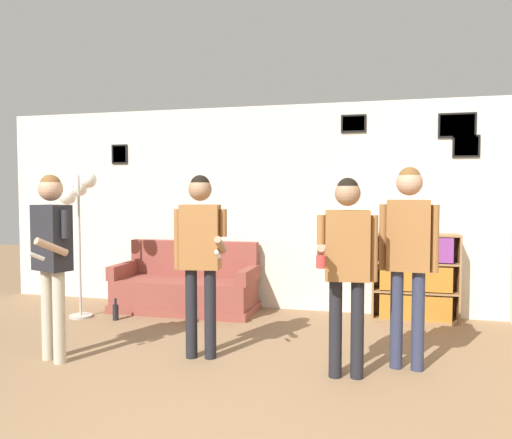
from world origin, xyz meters
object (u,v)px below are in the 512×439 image
at_px(couch, 186,288).
at_px(floor_lamp, 79,202).
at_px(person_spectator_near_bookshelf, 408,244).
at_px(person_player_foreground_left, 52,247).
at_px(person_player_foreground_center, 200,246).
at_px(bottle_on_floor, 116,312).
at_px(drinking_cup, 401,229).
at_px(person_watcher_holding_cup, 347,256).
at_px(bookshelf, 415,277).

height_order(couch, floor_lamp, floor_lamp).
distance_m(floor_lamp, person_spectator_near_bookshelf, 3.97).
xyz_separation_m(floor_lamp, person_player_foreground_left, (0.70, -1.49, -0.37)).
xyz_separation_m(person_player_foreground_center, person_spectator_near_bookshelf, (1.86, 0.16, 0.04)).
relative_size(person_player_foreground_left, bottle_on_floor, 6.41).
xyz_separation_m(couch, floor_lamp, (-1.13, -0.67, 1.14)).
relative_size(couch, floor_lamp, 1.03).
bearing_deg(floor_lamp, person_player_foreground_center, -28.58).
bearing_deg(bottle_on_floor, floor_lamp, 177.92).
distance_m(person_player_foreground_center, drinking_cup, 2.70).
distance_m(couch, person_spectator_near_bookshelf, 3.25).
relative_size(couch, person_player_foreground_left, 1.09).
distance_m(person_player_foreground_center, person_watcher_holding_cup, 1.37).
bearing_deg(person_player_foreground_left, bottle_on_floor, 98.17).
bearing_deg(floor_lamp, person_watcher_holding_cup, -20.62).
xyz_separation_m(floor_lamp, bottle_on_floor, (0.49, -0.02, -1.33)).
xyz_separation_m(floor_lamp, person_spectator_near_bookshelf, (3.85, -0.92, -0.33)).
bearing_deg(bookshelf, floor_lamp, -167.85).
xyz_separation_m(person_player_foreground_left, drinking_cup, (3.15, 2.36, 0.05)).
height_order(person_player_foreground_center, person_watcher_holding_cup, person_player_foreground_center).
height_order(floor_lamp, person_player_foreground_center, floor_lamp).
height_order(person_player_foreground_left, person_watcher_holding_cup, person_player_foreground_left).
height_order(bookshelf, person_watcher_holding_cup, person_watcher_holding_cup).
distance_m(bookshelf, person_player_foreground_left, 4.11).
bearing_deg(person_player_foreground_center, person_player_foreground_left, -162.28).
distance_m(couch, person_player_foreground_center, 2.10).
bearing_deg(couch, person_player_foreground_left, -101.27).
bearing_deg(person_watcher_holding_cup, floor_lamp, 159.38).
relative_size(floor_lamp, person_spectator_near_bookshelf, 1.02).
distance_m(person_player_foreground_left, drinking_cup, 3.94).
relative_size(floor_lamp, bottle_on_floor, 6.74).
relative_size(couch, drinking_cup, 18.45).
distance_m(bookshelf, drinking_cup, 0.61).
height_order(couch, person_player_foreground_center, person_player_foreground_center).
height_order(person_spectator_near_bookshelf, drinking_cup, person_spectator_near_bookshelf).
xyz_separation_m(couch, person_watcher_holding_cup, (2.21, -1.93, 0.74)).
bearing_deg(person_player_foreground_center, drinking_cup, 46.32).
bearing_deg(person_watcher_holding_cup, bookshelf, 72.16).
bearing_deg(bookshelf, person_watcher_holding_cup, -107.84).
distance_m(floor_lamp, drinking_cup, 3.96).
height_order(person_player_foreground_left, drinking_cup, person_player_foreground_left).
bearing_deg(bookshelf, person_player_foreground_left, -144.61).
height_order(person_player_foreground_center, bottle_on_floor, person_player_foreground_center).
relative_size(couch, bottle_on_floor, 6.97).
bearing_deg(drinking_cup, bottle_on_floor, -165.24).
bearing_deg(person_player_foreground_left, person_spectator_near_bookshelf, 10.29).
bearing_deg(person_spectator_near_bookshelf, bottle_on_floor, 164.91).
bearing_deg(couch, bottle_on_floor, -133.03).
bearing_deg(person_player_foreground_center, person_spectator_near_bookshelf, 4.93).
xyz_separation_m(person_watcher_holding_cup, drinking_cup, (0.51, 2.13, 0.08)).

